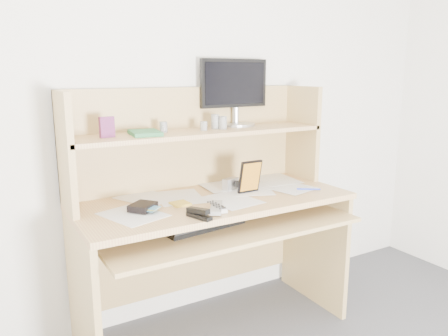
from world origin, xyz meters
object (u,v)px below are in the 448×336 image
keyboard (203,225)px  game_case (250,177)px  monitor (235,90)px  tv_remote (216,208)px  desk (207,204)px

keyboard → game_case: (0.33, 0.09, 0.18)m
game_case → monitor: size_ratio=0.41×
game_case → monitor: (0.08, 0.28, 0.44)m
tv_remote → monitor: bearing=82.2°
monitor → tv_remote: bearing=-131.9°
monitor → desk: bearing=-149.2°
desk → keyboard: size_ratio=3.34×
desk → tv_remote: size_ratio=7.58×
monitor → game_case: bearing=-107.4°
tv_remote → keyboard: bearing=145.0°
tv_remote → monitor: 0.78m
keyboard → desk: bearing=50.1°
keyboard → game_case: game_case is taller
desk → monitor: (0.28, 0.18, 0.58)m
keyboard → tv_remote: size_ratio=2.27×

